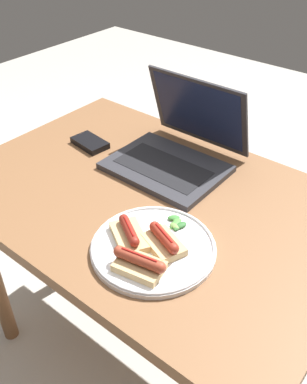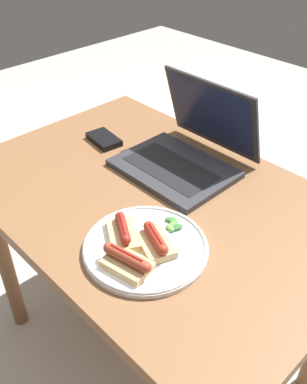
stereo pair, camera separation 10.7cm
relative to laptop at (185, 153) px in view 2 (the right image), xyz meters
The scene contains 9 objects.
ground_plane 0.79m from the laptop, 76.83° to the right, with size 6.00×6.00×0.00m, color #B7B2A8.
desk 0.22m from the laptop, 76.83° to the right, with size 1.08×0.73×0.73m.
laptop is the anchor object (origin of this frame).
plate 0.38m from the laptop, 60.93° to the right, with size 0.29×0.29×0.02m.
sausage_toast_left 0.38m from the laptop, 57.27° to the right, with size 0.12×0.10×0.05m.
sausage_toast_middle 0.37m from the laptop, 70.18° to the right, with size 0.13×0.12×0.04m.
sausage_toast_right 0.45m from the laptop, 63.07° to the right, with size 0.12×0.09×0.05m.
salad_pile 0.30m from the laptop, 53.55° to the right, with size 0.07×0.08×0.01m.
external_drive 0.29m from the laptop, 162.63° to the right, with size 0.13×0.08×0.02m.
Camera 2 is at (0.67, -0.64, 1.43)m, focal length 40.00 mm.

